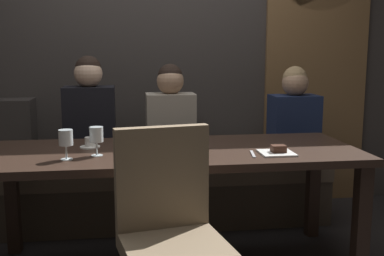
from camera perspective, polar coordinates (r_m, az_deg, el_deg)
The scene contains 14 objects.
back_wall_tiled at distance 3.94m, azimuth -4.10°, elevation 12.05°, with size 6.00×0.12×3.00m, color #383330.
arched_door at distance 4.18m, azimuth 15.05°, elevation 9.75°, with size 0.90×0.05×2.55m.
dining_table at distance 2.80m, azimuth -2.21°, elevation -4.36°, with size 2.20×0.84×0.74m.
banquette_bench at distance 3.59m, azimuth -3.29°, elevation -8.28°, with size 2.50×0.44×0.45m.
chair_near_side at distance 2.14m, azimuth -2.81°, elevation -11.49°, with size 0.51×0.51×0.98m.
diner_redhead at distance 3.43m, azimuth -12.39°, elevation 1.29°, with size 0.36×0.24×0.84m.
diner_bearded at distance 3.48m, azimuth -2.64°, elevation 1.11°, with size 0.36×0.24×0.78m.
diner_far_end at distance 3.66m, azimuth 12.36°, elevation 1.14°, with size 0.36×0.24×0.76m.
wine_glass_near_right at distance 2.60m, azimuth -0.24°, elevation -0.94°, with size 0.08×0.08×0.16m.
wine_glass_far_left at distance 2.59m, azimuth -15.19°, elevation -1.24°, with size 0.08×0.08×0.16m.
wine_glass_near_left at distance 2.64m, azimuth -11.62°, elevation -0.96°, with size 0.08×0.08×0.16m.
espresso_cup at distance 2.89m, azimuth -12.39°, elevation -1.84°, with size 0.12×0.12×0.06m.
dessert_plate at distance 2.70m, azimuth 10.39°, elevation -2.83°, with size 0.19×0.19×0.05m.
fork_on_table at distance 2.66m, azimuth 7.45°, elevation -3.18°, with size 0.02×0.17×0.01m, color silver.
Camera 1 is at (-0.27, -2.71, 1.32)m, focal length 43.59 mm.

